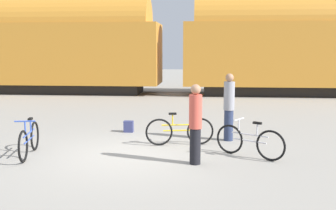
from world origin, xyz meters
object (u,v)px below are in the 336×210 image
Objects in this scene: backpack at (129,127)px; bicycle_silver at (249,141)px; person_in_grey at (229,106)px; person_in_red at (195,123)px; freight_train at (172,44)px; bicycle_blue at (29,140)px; bicycle_yellow at (180,131)px.

bicycle_silver is at bearing -36.89° from backpack.
person_in_grey is at bearing -15.98° from backpack.
person_in_red is (-1.24, -0.67, 0.53)m from bicycle_silver.
person_in_grey is (0.86, 2.32, 0.04)m from person_in_red.
bicycle_silver is 0.85× the size of person_in_red.
freight_train reaches higher than backpack.
freight_train is 15.71× the size of person_in_grey.
bicycle_blue is 3.38m from backpack.
bicycle_blue is 1.00× the size of bicycle_yellow.
freight_train is 16.53× the size of person_in_red.
freight_train is at bearing -68.51° from person_in_red.
backpack is at bearing 137.89° from bicycle_yellow.
person_in_grey reaches higher than backpack.
bicycle_silver is at bearing -77.58° from freight_train.
bicycle_yellow is at bearing -60.67° from person_in_red.
bicycle_yellow reaches higher than backpack.
bicycle_yellow is at bearing 21.64° from bicycle_blue.
bicycle_silver is at bearing 4.04° from bicycle_blue.
person_in_grey is (2.45, -11.20, -1.85)m from freight_train.
freight_train reaches higher than person_in_red.
freight_train is 10.70m from backpack.
backpack is at bearing -92.69° from freight_train.
bicycle_yellow is 1.19× the size of bicycle_silver.
bicycle_blue is (-2.30, -13.21, -2.42)m from freight_train.
freight_train reaches higher than person_in_grey.
person_in_red reaches higher than bicycle_silver.
person_in_grey reaches higher than person_in_red.
person_in_grey is at bearing -77.66° from freight_train.
freight_train is at bearing 95.56° from bicycle_yellow.
person_in_grey is at bearing 102.93° from bicycle_silver.
freight_train is 13.38m from bicycle_silver.
backpack is at bearing 57.60° from bicycle_blue.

